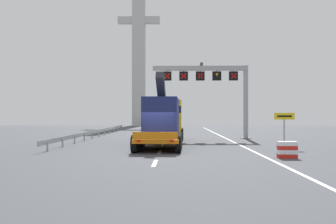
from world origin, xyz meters
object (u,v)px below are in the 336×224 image
object	(u,v)px
exit_sign_yellow	(284,122)
crash_barrier_striped	(287,150)
bridge_pylon_distant	(139,39)
overhead_lane_gantry	(214,81)
heavy_haul_truck_orange	(164,119)

from	to	relation	value
exit_sign_yellow	crash_barrier_striped	distance (m)	6.22
crash_barrier_striped	bridge_pylon_distant	bearing A→B (deg)	102.87
crash_barrier_striped	exit_sign_yellow	bearing A→B (deg)	75.51
overhead_lane_gantry	crash_barrier_striped	world-z (taller)	overhead_lane_gantry
heavy_haul_truck_orange	exit_sign_yellow	bearing A→B (deg)	-25.75
overhead_lane_gantry	crash_barrier_striped	bearing A→B (deg)	-82.25
overhead_lane_gantry	bridge_pylon_distant	bearing A→B (deg)	104.74
overhead_lane_gantry	exit_sign_yellow	xyz separation A→B (m)	(3.77, -10.68, -3.78)
crash_barrier_striped	bridge_pylon_distant	world-z (taller)	bridge_pylon_distant
overhead_lane_gantry	exit_sign_yellow	size ratio (longest dim) A/B	3.86
overhead_lane_gantry	heavy_haul_truck_orange	bearing A→B (deg)	-125.24
bridge_pylon_distant	crash_barrier_striped	bearing A→B (deg)	-77.13
overhead_lane_gantry	exit_sign_yellow	distance (m)	11.94
heavy_haul_truck_orange	bridge_pylon_distant	distance (m)	53.99
heavy_haul_truck_orange	exit_sign_yellow	world-z (taller)	heavy_haul_truck_orange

